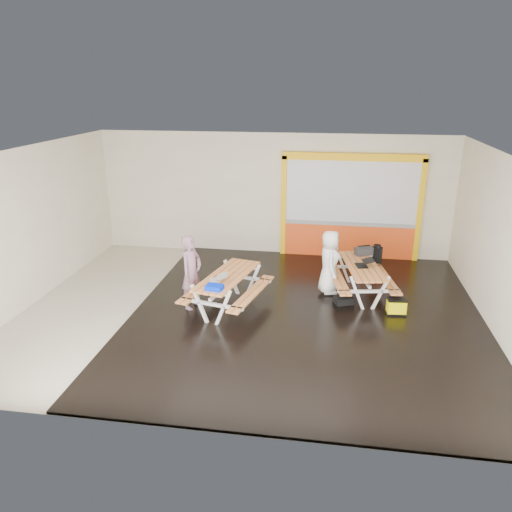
% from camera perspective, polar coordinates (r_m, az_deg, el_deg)
% --- Properties ---
extents(room, '(10.02, 8.02, 3.52)m').
position_cam_1_polar(room, '(10.33, -0.77, 2.26)').
color(room, beige).
rests_on(room, ground).
extents(deck, '(7.50, 7.98, 0.05)m').
position_cam_1_polar(deck, '(10.85, 5.84, -6.79)').
color(deck, black).
rests_on(deck, room).
extents(kiosk, '(3.88, 0.16, 3.00)m').
position_cam_1_polar(kiosk, '(14.07, 10.86, 5.34)').
color(kiosk, '#F24C17').
rests_on(kiosk, room).
extents(picnic_table_left, '(1.86, 2.37, 0.84)m').
position_cam_1_polar(picnic_table_left, '(10.83, -3.32, -3.19)').
color(picnic_table_left, '#CA7A3D').
rests_on(picnic_table_left, deck).
extents(picnic_table_right, '(1.70, 2.22, 0.81)m').
position_cam_1_polar(picnic_table_right, '(11.74, 12.13, -1.88)').
color(picnic_table_right, '#CA7A3D').
rests_on(picnic_table_right, deck).
extents(person_left, '(0.57, 0.71, 1.67)m').
position_cam_1_polar(person_left, '(10.88, -7.49, -1.86)').
color(person_left, '#805A6B').
rests_on(person_left, deck).
extents(person_right, '(0.56, 0.79, 1.51)m').
position_cam_1_polar(person_right, '(11.63, 8.51, -0.68)').
color(person_right, white).
rests_on(person_right, deck).
extents(laptop_left, '(0.42, 0.39, 0.16)m').
position_cam_1_polar(laptop_left, '(10.41, -4.47, -2.69)').
color(laptop_left, silver).
rests_on(laptop_left, picnic_table_left).
extents(laptop_right, '(0.45, 0.42, 0.17)m').
position_cam_1_polar(laptop_right, '(11.60, 12.39, -0.88)').
color(laptop_right, black).
rests_on(laptop_right, picnic_table_right).
extents(blue_pouch, '(0.37, 0.29, 0.10)m').
position_cam_1_polar(blue_pouch, '(10.02, -4.83, -3.64)').
color(blue_pouch, '#0021D8').
rests_on(blue_pouch, picnic_table_left).
extents(toolbox, '(0.47, 0.37, 0.24)m').
position_cam_1_polar(toolbox, '(12.33, 12.36, 0.57)').
color(toolbox, black).
rests_on(toolbox, picnic_table_right).
extents(backpack, '(0.29, 0.20, 0.46)m').
position_cam_1_polar(backpack, '(12.72, 13.80, 0.24)').
color(backpack, black).
rests_on(backpack, picnic_table_right).
extents(dark_case, '(0.49, 0.44, 0.15)m').
position_cam_1_polar(dark_case, '(11.41, 10.11, -5.05)').
color(dark_case, black).
rests_on(dark_case, deck).
extents(fluke_bag, '(0.44, 0.31, 0.35)m').
position_cam_1_polar(fluke_bag, '(11.13, 15.95, -5.66)').
color(fluke_bag, black).
rests_on(fluke_bag, deck).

